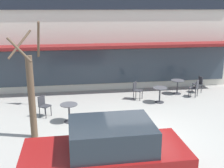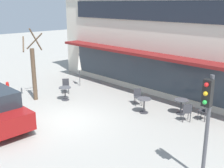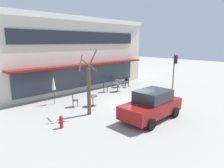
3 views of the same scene
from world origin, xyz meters
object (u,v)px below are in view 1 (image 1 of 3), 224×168
Objects in this scene: cafe_table_by_tree at (177,85)px; parked_sedan at (107,155)px; cafe_chair_3 at (137,89)px; patio_umbrella_green_folded at (30,71)px; cafe_chair_2 at (199,83)px; street_tree at (31,91)px; cafe_table_streetside at (160,92)px; cafe_chair_0 at (44,104)px; cafe_chair_1 at (195,87)px; cafe_table_near_wall at (69,110)px.

cafe_table_by_tree is 0.18× the size of parked_sedan.
cafe_table_by_tree is at bearing 13.03° from cafe_chair_3.
cafe_chair_3 is at bearing 70.52° from parked_sedan.
patio_umbrella_green_folded is 2.47× the size of cafe_chair_2.
street_tree reaches higher than parked_sedan.
cafe_table_streetside is 1.84m from cafe_table_by_tree.
cafe_table_streetside is 0.18× the size of parked_sedan.
cafe_chair_0 is at bearing 111.42° from parked_sedan.
cafe_chair_1 is 0.22× the size of street_tree.
street_tree reaches higher than patio_umbrella_green_folded.
cafe_chair_3 is (-3.08, 0.09, 0.00)m from cafe_chair_1.
cafe_table_near_wall is 1.00× the size of cafe_table_by_tree.
patio_umbrella_green_folded reaches higher than cafe_chair_1.
parked_sedan is (-3.42, -6.17, 0.36)m from cafe_table_streetside.
cafe_chair_1 is at bearing -0.33° from patio_umbrella_green_folded.
cafe_table_near_wall is 0.85× the size of cafe_chair_3.
cafe_chair_1 is at bearing -1.62° from cafe_chair_3.
patio_umbrella_green_folded is (-1.76, 2.39, 1.11)m from cafe_table_near_wall.
parked_sedan is at bearing -128.90° from cafe_chair_2.
cafe_chair_0 is at bearing -159.79° from cafe_chair_3.
cafe_chair_3 is at bearing 37.88° from street_tree.
cafe_chair_1 is (7.54, 1.55, 0.00)m from cafe_chair_0.
patio_umbrella_green_folded is 5.26m from cafe_chair_3.
street_tree is (-1.26, -1.18, 1.20)m from cafe_table_near_wall.
cafe_chair_0 is 1.00× the size of cafe_chair_2.
cafe_chair_0 reaches higher than cafe_table_streetside.
cafe_chair_1 is at bearing 15.59° from cafe_table_streetside.
parked_sedan is at bearing -68.13° from patio_umbrella_green_folded.
cafe_chair_2 is at bearing 15.82° from cafe_chair_0.
cafe_table_streetside is at bearing -138.51° from cafe_table_by_tree.
parked_sedan is (-2.42, -6.83, 0.35)m from cafe_chair_3.
parked_sedan reaches higher than cafe_chair_1.
cafe_table_by_tree is 0.85× the size of cafe_chair_1.
cafe_chair_2 is (8.08, 2.29, 0.00)m from cafe_chair_0.
cafe_table_by_tree is (5.76, 2.98, 0.00)m from cafe_table_near_wall.
cafe_table_near_wall is at bearing -156.25° from cafe_chair_2.
cafe_chair_2 reaches higher than cafe_table_by_tree.
cafe_chair_2 is (2.62, 1.32, 0.01)m from cafe_table_streetside.
cafe_chair_0 and cafe_chair_2 have the same top height.
cafe_chair_2 is 3.68m from cafe_chair_3.
cafe_table_streetside and cafe_table_by_tree have the same top height.
cafe_table_near_wall is at bearing -158.07° from cafe_table_streetside.
parked_sedan is at bearing -77.64° from cafe_table_near_wall.
cafe_chair_2 is (1.24, 0.10, 0.01)m from cafe_table_by_tree.
patio_umbrella_green_folded is 3.61m from street_tree.
cafe_table_streetside is at bearing -164.41° from cafe_chair_1.
cafe_table_by_tree is 1.25m from cafe_chair_2.
cafe_table_by_tree is 7.18m from cafe_chair_0.
cafe_table_by_tree is 0.85× the size of cafe_chair_3.
cafe_table_by_tree is 8.81m from parked_sedan.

